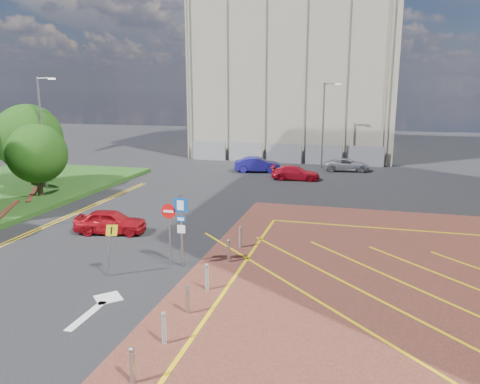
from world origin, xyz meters
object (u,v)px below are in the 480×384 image
at_px(car_red_left, 111,221).
at_px(car_blue_back, 258,165).
at_px(tree_d, 28,138).
at_px(lamp_back, 324,122).
at_px(tree_c, 37,154).
at_px(sign_cluster, 177,223).
at_px(warning_sign, 110,244).
at_px(car_silver_back, 347,165).
at_px(car_red_back, 295,173).
at_px(lamp_left_far, 43,129).

bearing_deg(car_red_left, car_blue_back, -20.98).
relative_size(tree_d, lamp_back, 0.76).
distance_m(tree_c, car_red_left, 10.49).
bearing_deg(sign_cluster, lamp_back, 82.03).
bearing_deg(sign_cluster, car_blue_back, 94.28).
xyz_separation_m(warning_sign, car_silver_back, (8.33, 27.77, -0.85)).
bearing_deg(car_red_back, car_red_left, 152.85).
distance_m(lamp_left_far, sign_cluster, 18.58).
height_order(lamp_left_far, lamp_back, lamp_left_far).
height_order(lamp_left_far, car_red_back, lamp_left_far).
bearing_deg(car_red_left, sign_cluster, -134.66).
bearing_deg(car_blue_back, lamp_back, -68.09).
xyz_separation_m(tree_d, sign_cluster, (16.80, -12.02, -1.92)).
xyz_separation_m(lamp_back, car_red_back, (-1.66, -6.41, -3.77)).
distance_m(lamp_left_far, car_silver_back, 26.00).
xyz_separation_m(lamp_left_far, lamp_back, (18.50, 16.00, -0.30)).
height_order(car_red_left, car_red_back, car_red_left).
distance_m(tree_c, car_red_back, 19.86).
distance_m(lamp_back, car_red_back, 7.62).
xyz_separation_m(car_red_left, car_red_back, (7.37, 17.11, -0.05)).
xyz_separation_m(tree_c, sign_cluster, (13.80, -9.02, -1.24)).
bearing_deg(sign_cluster, lamp_left_far, 143.18).
relative_size(tree_c, car_red_left, 1.31).
bearing_deg(lamp_left_far, warning_sign, -45.58).
height_order(car_red_back, car_silver_back, car_red_back).
bearing_deg(car_blue_back, lamp_left_far, 121.55).
relative_size(warning_sign, car_red_left, 0.60).
distance_m(tree_c, car_silver_back, 26.32).
xyz_separation_m(car_red_left, car_blue_back, (3.50, 19.81, 0.05)).
relative_size(lamp_back, warning_sign, 3.56).
distance_m(car_red_left, car_red_back, 18.63).
bearing_deg(lamp_left_far, tree_c, -65.29).
relative_size(lamp_back, car_red_left, 2.14).
xyz_separation_m(tree_d, lamp_back, (20.58, 15.00, 0.49)).
bearing_deg(tree_d, car_red_back, 24.42).
xyz_separation_m(tree_d, warning_sign, (14.61, -13.79, -2.44)).
relative_size(tree_c, sign_cluster, 1.53).
bearing_deg(car_silver_back, car_red_left, 146.87).
bearing_deg(car_red_left, warning_sign, -160.84).
xyz_separation_m(car_red_left, car_silver_back, (11.39, 22.50, -0.06)).
distance_m(car_blue_back, car_silver_back, 8.33).
distance_m(tree_d, sign_cluster, 20.74).
relative_size(tree_d, car_blue_back, 1.46).
bearing_deg(car_blue_back, car_red_back, -136.91).
xyz_separation_m(tree_d, car_red_back, (18.92, 8.59, -3.28)).
height_order(lamp_left_far, car_red_left, lamp_left_far).
distance_m(lamp_back, warning_sign, 29.54).
height_order(tree_c, car_silver_back, tree_c).
height_order(tree_d, lamp_back, lamp_back).
xyz_separation_m(lamp_back, car_blue_back, (-5.53, -3.70, -3.67)).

